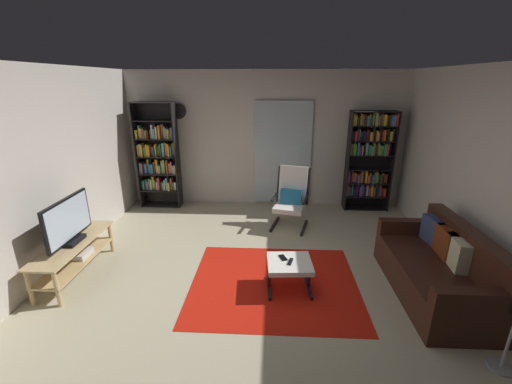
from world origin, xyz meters
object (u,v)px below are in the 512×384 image
tv_stand (75,253)px  cell_phone (283,258)px  lounge_armchair (291,196)px  wall_clock (179,111)px  television (68,222)px  tv_remote (290,262)px  ottoman (289,266)px  bookshelf_near_tv (158,157)px  bookshelf_near_sofa (369,157)px  leather_sofa (439,270)px

tv_stand → cell_phone: size_ratio=9.62×
tv_stand → lounge_armchair: lounge_armchair is taller
tv_stand → wall_clock: bearing=75.3°
tv_stand → television: size_ratio=1.53×
lounge_armchair → cell_phone: 1.81m
lounge_armchair → tv_remote: 1.89m
lounge_armchair → ottoman: bearing=-93.4°
bookshelf_near_tv → bookshelf_near_sofa: (4.04, 0.04, 0.03)m
bookshelf_near_sofa → ottoman: size_ratio=3.43×
television → leather_sofa: television is taller
ottoman → cell_phone: (-0.08, 0.07, 0.07)m
cell_phone → wall_clock: size_ratio=0.48×
tv_stand → wall_clock: 3.19m
tv_stand → lounge_armchair: bearing=30.8°
bookshelf_near_tv → ottoman: 3.70m
tv_stand → bookshelf_near_sofa: bearing=30.5°
tv_stand → bookshelf_near_tv: bearing=83.4°
television → bookshelf_near_tv: size_ratio=0.43×
bookshelf_near_sofa → cell_phone: bookshelf_near_sofa is taller
leather_sofa → ottoman: size_ratio=3.12×
ottoman → tv_remote: 0.08m
bookshelf_near_tv → bookshelf_near_sofa: bearing=0.6°
television → bookshelf_near_tv: bearing=83.5°
television → ottoman: bearing=-3.4°
television → leather_sofa: size_ratio=0.51×
bookshelf_near_tv → cell_phone: 3.58m
ottoman → wall_clock: (-2.02, 2.87, 1.54)m
bookshelf_near_sofa → leather_sofa: 2.82m
tv_stand → tv_remote: 2.75m
bookshelf_near_tv → lounge_armchair: bookshelf_near_tv is taller
bookshelf_near_sofa → ottoman: bookshelf_near_sofa is taller
television → ottoman: (2.73, -0.16, -0.43)m
tv_stand → leather_sofa: size_ratio=0.78×
leather_sofa → ottoman: (-1.74, -0.01, -0.00)m
ottoman → bookshelf_near_tv: bearing=132.2°
bookshelf_near_tv → cell_phone: bookshelf_near_tv is taller
bookshelf_near_tv → cell_phone: (2.36, -2.61, -0.62)m
television → tv_remote: bearing=-3.8°
bookshelf_near_tv → tv_remote: (2.45, -2.70, -0.62)m
tv_remote → bookshelf_near_tv: bearing=147.0°
bookshelf_near_tv → leather_sofa: 5.01m
bookshelf_near_tv → ottoman: (2.44, -2.69, -0.69)m
bookshelf_near_tv → cell_phone: bearing=-47.9°
cell_phone → wall_clock: 3.71m
bookshelf_near_tv → tv_remote: size_ratio=14.14×
leather_sofa → cell_phone: (-1.82, 0.06, 0.07)m
tv_stand → cell_phone: (2.66, -0.10, 0.07)m
tv_stand → leather_sofa: (4.48, -0.16, -0.00)m
ottoman → tv_remote: bearing=-62.8°
television → leather_sofa: bearing=-1.9°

